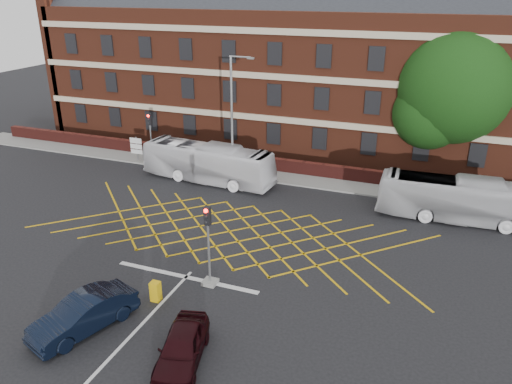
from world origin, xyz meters
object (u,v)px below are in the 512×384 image
(deciduous_tree, at_px, (453,94))
(traffic_light_near, at_px, (209,253))
(bus_left, at_px, (208,163))
(direction_signs, at_px, (136,147))
(bus_right, at_px, (460,200))
(car_navy, at_px, (84,314))
(utility_cabinet, at_px, (156,291))
(car_maroon, at_px, (182,347))
(street_lamp, at_px, (233,140))
(traffic_light_far, at_px, (151,143))

(deciduous_tree, xyz_separation_m, traffic_light_near, (-10.25, -21.17, -4.51))
(deciduous_tree, bearing_deg, bus_left, -153.12)
(direction_signs, bearing_deg, bus_right, -4.95)
(car_navy, distance_m, deciduous_tree, 30.21)
(utility_cabinet, bearing_deg, traffic_light_near, 50.76)
(deciduous_tree, distance_m, traffic_light_near, 23.94)
(traffic_light_near, bearing_deg, bus_left, 116.34)
(car_maroon, relative_size, street_lamp, 0.44)
(utility_cabinet, bearing_deg, traffic_light_far, 122.23)
(deciduous_tree, height_order, direction_signs, deciduous_tree)
(utility_cabinet, bearing_deg, car_navy, -120.53)
(car_maroon, relative_size, traffic_light_far, 0.96)
(bus_right, relative_size, car_maroon, 2.50)
(car_maroon, relative_size, deciduous_tree, 0.36)
(traffic_light_far, height_order, direction_signs, traffic_light_far)
(bus_left, height_order, utility_cabinet, bus_left)
(car_navy, relative_size, traffic_light_near, 1.11)
(bus_left, relative_size, car_navy, 2.20)
(car_maroon, xyz_separation_m, traffic_light_near, (-1.40, 5.40, 1.07))
(car_navy, relative_size, deciduous_tree, 0.42)
(traffic_light_far, distance_m, direction_signs, 1.45)
(direction_signs, xyz_separation_m, utility_cabinet, (12.01, -16.68, -0.88))
(traffic_light_near, bearing_deg, deciduous_tree, 64.17)
(bus_left, distance_m, bus_right, 17.87)
(car_maroon, bearing_deg, bus_left, 98.79)
(traffic_light_far, bearing_deg, car_maroon, -55.45)
(street_lamp, bearing_deg, bus_right, -4.28)
(deciduous_tree, height_order, traffic_light_near, deciduous_tree)
(direction_signs, bearing_deg, car_maroon, -52.62)
(bus_left, height_order, traffic_light_near, traffic_light_near)
(car_navy, distance_m, traffic_light_near, 6.32)
(car_navy, distance_m, utility_cabinet, 3.45)
(car_navy, bearing_deg, bus_right, 68.41)
(bus_right, relative_size, deciduous_tree, 0.91)
(bus_left, xyz_separation_m, direction_signs, (-7.48, 1.72, -0.08))
(car_navy, relative_size, traffic_light_far, 1.11)
(traffic_light_far, bearing_deg, bus_left, -17.32)
(bus_right, distance_m, traffic_light_near, 16.87)
(bus_left, height_order, deciduous_tree, deciduous_tree)
(bus_left, bearing_deg, car_navy, -165.76)
(traffic_light_far, bearing_deg, deciduous_tree, 16.00)
(bus_right, distance_m, car_maroon, 20.41)
(bus_left, bearing_deg, deciduous_tree, -57.72)
(deciduous_tree, xyz_separation_m, traffic_light_far, (-22.66, -6.50, -4.51))
(bus_left, relative_size, street_lamp, 1.12)
(bus_right, bearing_deg, car_navy, 136.96)
(traffic_light_near, xyz_separation_m, traffic_light_far, (-12.42, 14.67, 0.00))
(car_navy, xyz_separation_m, utility_cabinet, (1.75, 2.96, -0.28))
(bus_right, height_order, traffic_light_far, traffic_light_far)
(car_navy, height_order, street_lamp, street_lamp)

